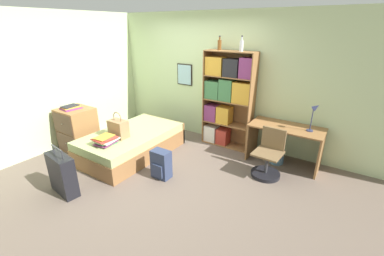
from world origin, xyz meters
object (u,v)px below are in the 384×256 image
object	(u,v)px
book_stack_on_bed	(106,140)
waste_bin	(277,156)
bookcase	(226,97)
desk	(285,138)
suitcase	(62,174)
desk_lamp	(315,112)
desk_chair	(268,162)
handbag	(118,128)
bottle_green	(219,45)
bottle_brown	(242,45)
dresser	(78,129)
backpack	(161,164)
magazine_pile_on_dresser	(70,107)
bed	(132,143)

from	to	relation	value
book_stack_on_bed	waste_bin	bearing A→B (deg)	36.56
bookcase	desk	size ratio (longest dim) A/B	1.55
suitcase	desk_lamp	world-z (taller)	desk_lamp
desk	desk_chair	distance (m)	0.62
handbag	desk_lamp	xyz separation A→B (m)	(2.92, 1.51, 0.42)
bottle_green	bottle_brown	world-z (taller)	bottle_brown
bookcase	bottle_brown	distance (m)	1.01
suitcase	bookcase	xyz separation A→B (m)	(1.20, 2.81, 0.71)
book_stack_on_bed	desk_chair	size ratio (longest dim) A/B	0.50
desk	desk_lamp	bearing A→B (deg)	0.58
suitcase	desk_lamp	bearing A→B (deg)	43.46
suitcase	dresser	distance (m)	1.54
book_stack_on_bed	backpack	xyz separation A→B (m)	(0.96, 0.27, -0.29)
handbag	book_stack_on_bed	xyz separation A→B (m)	(0.05, -0.33, -0.09)
magazine_pile_on_dresser	book_stack_on_bed	bearing A→B (deg)	-8.08
desk	bookcase	bearing A→B (deg)	174.00
bookcase	desk_lamp	distance (m)	1.64
bookcase	desk_lamp	world-z (taller)	bookcase
magazine_pile_on_dresser	backpack	bearing A→B (deg)	2.76
magazine_pile_on_dresser	desk	bearing A→B (deg)	24.69
handbag	backpack	distance (m)	1.08
magazine_pile_on_dresser	desk_lamp	size ratio (longest dim) A/B	0.72
desk_lamp	waste_bin	size ratio (longest dim) A/B	1.78
bottle_brown	suitcase	bearing A→B (deg)	-118.00
bed	backpack	world-z (taller)	backpack
desk	waste_bin	world-z (taller)	desk
bottle_green	bottle_brown	xyz separation A→B (m)	(0.46, -0.05, 0.00)
handbag	bottle_brown	bearing A→B (deg)	45.76
magazine_pile_on_dresser	desk	xyz separation A→B (m)	(3.65, 1.68, -0.37)
bookcase	desk	world-z (taller)	bookcase
handbag	dresser	distance (m)	1.07
bed	desk_lamp	world-z (taller)	desk_lamp
bookcase	waste_bin	xyz separation A→B (m)	(1.16, -0.19, -0.88)
book_stack_on_bed	backpack	size ratio (longest dim) A/B	0.84
bottle_brown	dresser	bearing A→B (deg)	-146.25
dresser	magazine_pile_on_dresser	size ratio (longest dim) A/B	2.40
desk	desk_chair	bearing A→B (deg)	-100.74
dresser	desk	world-z (taller)	dresser
dresser	desk_chair	distance (m)	3.65
handbag	desk_chair	size ratio (longest dim) A/B	0.60
bottle_green	desk_chair	size ratio (longest dim) A/B	0.32
magazine_pile_on_dresser	bottle_green	world-z (taller)	bottle_green
handbag	desk_chair	distance (m)	2.63
handbag	magazine_pile_on_dresser	distance (m)	1.15
dresser	magazine_pile_on_dresser	world-z (taller)	magazine_pile_on_dresser
dresser	backpack	xyz separation A→B (m)	(2.06, 0.08, -0.18)
bottle_brown	desk	distance (m)	1.79
bed	waste_bin	size ratio (longest dim) A/B	7.03
book_stack_on_bed	desk_lamp	size ratio (longest dim) A/B	0.82
magazine_pile_on_dresser	desk_lamp	bearing A→B (deg)	22.61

